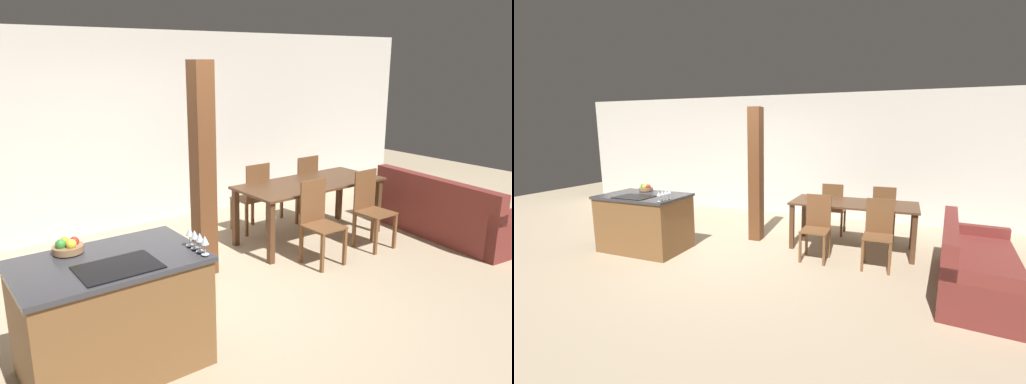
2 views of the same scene
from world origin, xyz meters
The scene contains 15 objects.
ground_plane centered at (0.00, 0.00, 0.00)m, with size 16.00×16.00×0.00m, color tan.
wall_back centered at (0.00, 2.64, 1.35)m, with size 11.20×0.08×2.70m.
kitchen_island centered at (-1.29, -0.54, 0.45)m, with size 1.36×0.87×0.91m.
fruit_bowl centered at (-1.49, -0.25, 0.96)m, with size 0.23×0.23×0.11m.
wine_glass_near centered at (-0.68, -0.91, 1.02)m, with size 0.06×0.06×0.15m.
wine_glass_middle centered at (-0.68, -0.83, 1.02)m, with size 0.06×0.06×0.15m.
wine_glass_far centered at (-0.68, -0.75, 1.02)m, with size 0.06×0.06×0.15m.
wine_glass_end centered at (-0.68, -0.68, 1.02)m, with size 0.06×0.06×0.15m.
dining_table centered at (1.85, 0.71, 0.67)m, with size 1.97×0.86×0.77m.
dining_chair_near_left centered at (1.40, 0.06, 0.51)m, with size 0.40×0.40×0.97m.
dining_chair_near_right centered at (2.29, 0.06, 0.51)m, with size 0.40×0.40×0.97m.
dining_chair_far_left centered at (1.40, 1.37, 0.51)m, with size 0.40×0.40×0.97m.
dining_chair_far_right centered at (2.29, 1.37, 0.51)m, with size 0.40×0.40×0.97m.
couch centered at (3.44, -0.29, 0.29)m, with size 1.03×2.06×0.83m.
timber_post centered at (0.19, 0.59, 1.16)m, with size 0.21×0.21×2.31m.
Camera 2 is at (2.55, -4.81, 1.92)m, focal length 24.00 mm.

